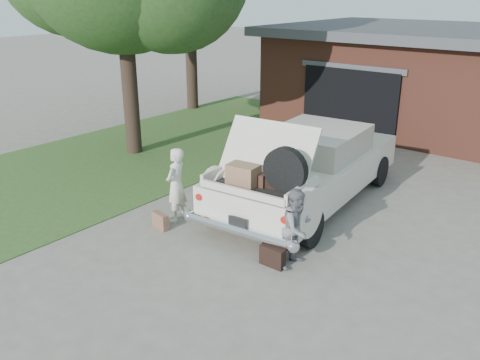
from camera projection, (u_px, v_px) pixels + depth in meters
The scene contains 8 objects.
ground at pixel (220, 243), 9.59m from camera, with size 90.00×90.00×0.00m, color gray.
grass_strip at pixel (145, 151), 14.99m from camera, with size 6.00×16.00×0.02m, color #2D4C1E.
house at pixel (468, 80), 16.81m from camera, with size 12.80×7.80×3.30m.
sedan at pixel (308, 167), 11.13m from camera, with size 2.68×5.86×2.18m.
woman_left at pixel (176, 185), 10.27m from camera, with size 0.57×0.37×1.56m, color silver.
woman_right at pixel (297, 228), 8.61m from camera, with size 0.68×0.53×1.41m, color slate.
suitcase_left at pixel (160, 221), 10.14m from camera, with size 0.42×0.13×0.32m, color #865B44.
suitcase_right at pixel (272, 257), 8.74m from camera, with size 0.47×0.15×0.36m, color black.
Camera 1 is at (5.62, -6.44, 4.51)m, focal length 38.00 mm.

